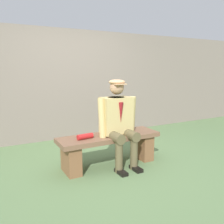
% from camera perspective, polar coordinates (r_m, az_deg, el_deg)
% --- Properties ---
extents(ground_plane, '(30.00, 30.00, 0.00)m').
position_cam_1_polar(ground_plane, '(3.86, -0.64, -12.29)').
color(ground_plane, '#5A774A').
extents(bench, '(1.58, 0.48, 0.48)m').
position_cam_1_polar(bench, '(3.75, -0.65, -7.84)').
color(bench, brown).
rests_on(bench, ground).
extents(seated_man, '(0.63, 0.63, 1.32)m').
position_cam_1_polar(seated_man, '(3.65, 1.47, -1.61)').
color(seated_man, tan).
rests_on(seated_man, ground).
extents(rolled_magazine, '(0.24, 0.10, 0.08)m').
position_cam_1_polar(rolled_magazine, '(3.50, -6.34, -5.72)').
color(rolled_magazine, '#B21E1E').
rests_on(rolled_magazine, bench).
extents(stadium_wall, '(12.00, 0.24, 2.28)m').
position_cam_1_polar(stadium_wall, '(5.30, -10.16, 6.37)').
color(stadium_wall, gray).
rests_on(stadium_wall, ground).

